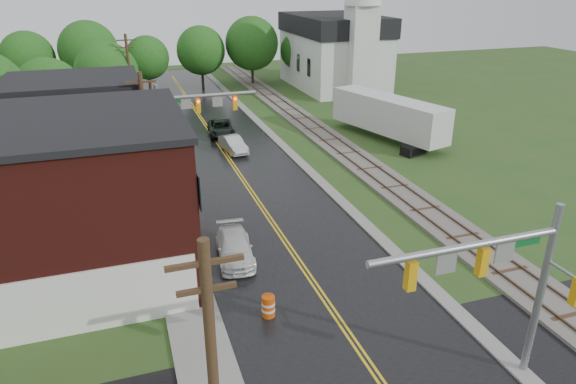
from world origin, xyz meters
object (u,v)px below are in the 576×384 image
traffic_signal_near (498,271)px  tree_left_e (109,75)px  brick_building (38,205)px  traffic_signal_far (189,114)px  utility_pole_b (147,141)px  utility_pole_c (130,78)px  suv_dark (221,128)px  pickup_white (235,248)px  construction_barrel (268,306)px  church (338,44)px  sedan_silver (233,144)px  semi_trailer (389,115)px  tree_left_c (51,93)px

traffic_signal_near → tree_left_e: tree_left_e is taller
brick_building → traffic_signal_far: 15.03m
traffic_signal_far → tree_left_e: tree_left_e is taller
utility_pole_b → utility_pole_c: size_ratio=1.00×
utility_pole_c → tree_left_e: size_ratio=1.10×
brick_building → suv_dark: size_ratio=2.85×
traffic_signal_far → pickup_white: bearing=-88.8°
traffic_signal_near → utility_pole_c: 43.24m
brick_building → construction_barrel: bearing=-34.1°
church → tree_left_e: (-28.85, -7.84, -1.02)m
utility_pole_c → sedan_silver: size_ratio=2.21×
semi_trailer → church: bearing=78.4°
traffic_signal_far → utility_pole_c: size_ratio=0.82×
utility_pole_c → pickup_white: size_ratio=1.97×
brick_building → church: (32.48, 38.74, 1.68)m
semi_trailer → construction_barrel: (-18.22, -22.40, -1.81)m
construction_barrel → traffic_signal_near: bearing=-45.6°
suv_dark → construction_barrel: bearing=-91.7°
suv_dark → semi_trailer: 15.88m
church → construction_barrel: bearing=-116.9°
brick_building → tree_left_c: 24.94m
tree_left_c → utility_pole_c: bearing=30.2°
church → sedan_silver: size_ratio=4.91×
traffic_signal_near → utility_pole_b: (-10.27, 20.00, -0.25)m
pickup_white → construction_barrel: 5.52m
brick_building → construction_barrel: 12.11m
suv_dark → sedan_silver: 5.22m
tree_left_c → construction_barrel: size_ratio=7.17×
brick_building → suv_dark: brick_building is taller
church → tree_left_c: size_ratio=2.61×
church → utility_pole_c: 28.54m
construction_barrel → semi_trailer: bearing=50.9°
traffic_signal_far → sedan_silver: bearing=49.2°
semi_trailer → tree_left_c: bearing=162.9°
tree_left_e → pickup_white: size_ratio=1.78×
tree_left_e → construction_barrel: size_ratio=7.64×
tree_left_c → suv_dark: size_ratio=1.53×
semi_trailer → utility_pole_b: bearing=-158.0°
utility_pole_b → sedan_silver: bearing=52.6°
traffic_signal_near → traffic_signal_far: size_ratio=1.00×
church → semi_trailer: (-4.69, -22.82, -3.49)m
pickup_white → semi_trailer: semi_trailer is taller
brick_building → tree_left_c: bearing=93.1°
utility_pole_c → tree_left_c: utility_pole_c is taller
tree_left_e → suv_dark: tree_left_e is taller
brick_building → traffic_signal_far: brick_building is taller
utility_pole_b → suv_dark: bearing=63.4°
utility_pole_b → suv_dark: size_ratio=1.80×
brick_building → traffic_signal_near: size_ratio=1.95×
utility_pole_b → pickup_white: (3.60, -7.96, -4.06)m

